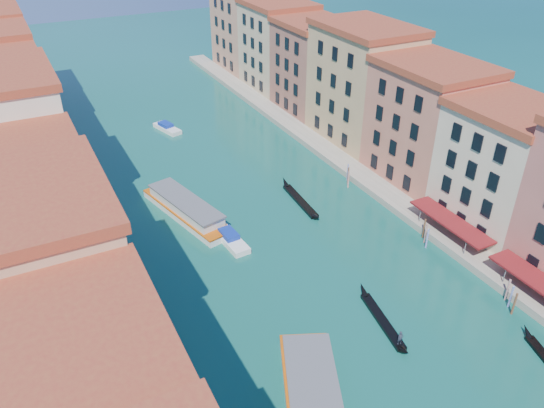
{
  "coord_description": "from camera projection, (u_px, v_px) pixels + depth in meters",
  "views": [
    {
      "loc": [
        -24.97,
        -1.95,
        40.63
      ],
      "look_at": [
        0.78,
        48.43,
        6.45
      ],
      "focal_mm": 35.0,
      "sensor_mm": 36.0,
      "label": 1
    }
  ],
  "objects": [
    {
      "name": "left_bank_palazzos",
      "position": [
        23.0,
        172.0,
        66.37
      ],
      "size": [
        12.8,
        128.4,
        21.0
      ],
      "color": "beige",
      "rests_on": "ground"
    },
    {
      "name": "right_bank_palazzos",
      "position": [
        383.0,
        100.0,
        88.41
      ],
      "size": [
        12.8,
        128.4,
        21.0
      ],
      "color": "#96513B",
      "rests_on": "ground"
    },
    {
      "name": "quay",
      "position": [
        339.0,
        160.0,
        90.07
      ],
      "size": [
        4.0,
        140.0,
        1.0
      ],
      "primitive_type": "cube",
      "color": "gray",
      "rests_on": "ground"
    },
    {
      "name": "mooring_poles_right",
      "position": [
        491.0,
        283.0,
        60.94
      ],
      "size": [
        1.44,
        54.24,
        3.2
      ],
      "color": "brown",
      "rests_on": "ground"
    },
    {
      "name": "vaporetto_far",
      "position": [
        186.0,
        209.0,
        75.21
      ],
      "size": [
        7.98,
        18.13,
        2.63
      ],
      "rotation": [
        0.0,
        0.0,
        0.23
      ],
      "color": "silver",
      "rests_on": "ground"
    },
    {
      "name": "gondola_fore",
      "position": [
        383.0,
        320.0,
        57.13
      ],
      "size": [
        2.88,
        11.51,
        2.3
      ],
      "rotation": [
        0.0,
        0.0,
        -0.18
      ],
      "color": "black",
      "rests_on": "ground"
    },
    {
      "name": "gondola_far",
      "position": [
        299.0,
        199.0,
        78.98
      ],
      "size": [
        1.86,
        12.93,
        1.83
      ],
      "rotation": [
        0.0,
        0.0,
        -0.07
      ],
      "color": "black",
      "rests_on": "ground"
    },
    {
      "name": "motorboat_mid",
      "position": [
        230.0,
        239.0,
        69.89
      ],
      "size": [
        2.73,
        7.17,
        1.45
      ],
      "rotation": [
        0.0,
        0.0,
        0.08
      ],
      "color": "white",
      "rests_on": "ground"
    },
    {
      "name": "motorboat_far",
      "position": [
        167.0,
        128.0,
        101.85
      ],
      "size": [
        3.95,
        7.18,
        1.42
      ],
      "rotation": [
        0.0,
        0.0,
        0.28
      ],
      "color": "white",
      "rests_on": "ground"
    }
  ]
}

